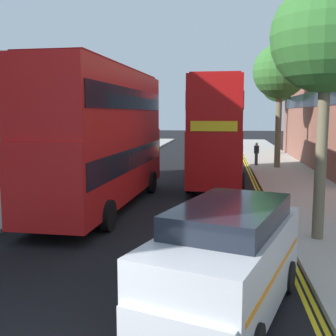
# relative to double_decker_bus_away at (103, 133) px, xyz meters

# --- Properties ---
(sidewalk_right) EXTENTS (4.00, 80.00, 0.14)m
(sidewalk_right) POSITION_rel_double_decker_bus_away_xyz_m (8.77, 4.02, -2.96)
(sidewalk_right) COLOR #ADA89E
(sidewalk_right) RESTS_ON ground
(sidewalk_left) EXTENTS (4.00, 80.00, 0.14)m
(sidewalk_left) POSITION_rel_double_decker_bus_away_xyz_m (-4.23, 4.02, -2.96)
(sidewalk_left) COLOR #ADA89E
(sidewalk_left) RESTS_ON ground
(kerb_line_outer) EXTENTS (0.10, 56.00, 0.01)m
(kerb_line_outer) POSITION_rel_double_decker_bus_away_xyz_m (6.67, 2.02, -3.03)
(kerb_line_outer) COLOR yellow
(kerb_line_outer) RESTS_ON ground
(kerb_line_inner) EXTENTS (0.10, 56.00, 0.01)m
(kerb_line_inner) POSITION_rel_double_decker_bus_away_xyz_m (6.51, 2.02, -3.03)
(kerb_line_inner) COLOR yellow
(kerb_line_inner) RESTS_ON ground
(double_decker_bus_away) EXTENTS (3.13, 10.90, 5.64)m
(double_decker_bus_away) POSITION_rel_double_decker_bus_away_xyz_m (0.00, 0.00, 0.00)
(double_decker_bus_away) COLOR red
(double_decker_bus_away) RESTS_ON ground
(double_decker_bus_oncoming) EXTENTS (2.97, 10.86, 5.64)m
(double_decker_bus_oncoming) POSITION_rel_double_decker_bus_away_xyz_m (4.52, 6.95, 0.00)
(double_decker_bus_oncoming) COLOR #B20F0F
(double_decker_bus_oncoming) RESTS_ON ground
(taxi_minivan) EXTENTS (3.29, 5.16, 2.12)m
(taxi_minivan) POSITION_rel_double_decker_bus_away_xyz_m (4.88, -8.59, -1.96)
(taxi_minivan) COLOR silver
(taxi_minivan) RESTS_ON ground
(pedestrian_far) EXTENTS (0.34, 0.22, 1.62)m
(pedestrian_far) POSITION_rel_double_decker_bus_away_xyz_m (7.21, 13.87, -2.04)
(pedestrian_far) COLOR #2D2D38
(pedestrian_far) RESTS_ON sidewalk_right
(street_tree_near) EXTENTS (3.68, 3.68, 8.36)m
(street_tree_near) POSITION_rel_double_decker_bus_away_xyz_m (8.55, 12.89, 3.57)
(street_tree_near) COLOR #6B6047
(street_tree_near) RESTS_ON sidewalk_right
(street_tree_mid) EXTENTS (3.32, 3.32, 8.08)m
(street_tree_mid) POSITION_rel_double_decker_bus_away_xyz_m (9.84, 23.32, 3.43)
(street_tree_mid) COLOR #6B6047
(street_tree_mid) RESTS_ON sidewalk_right
(street_tree_far) EXTENTS (3.17, 3.17, 7.43)m
(street_tree_far) POSITION_rel_double_decker_bus_away_xyz_m (7.64, -3.74, 2.90)
(street_tree_far) COLOR #6B6047
(street_tree_far) RESTS_ON sidewalk_right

